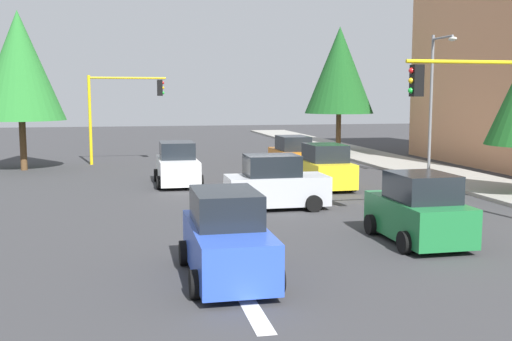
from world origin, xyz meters
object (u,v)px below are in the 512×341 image
Objects in this scene: traffic_signal_near_left at (483,107)px; street_lamp_curbside at (435,91)px; traffic_signal_far_right at (122,101)px; car_white at (177,165)px; tree_roadside_far at (339,70)px; car_orange at (292,156)px; car_silver at (276,184)px; tree_opposite_side at (19,66)px; car_blue at (227,239)px; car_green at (419,211)px; car_yellow at (324,168)px.

street_lamp_curbside is at bearing 159.65° from traffic_signal_near_left.
traffic_signal_far_right reaches higher than car_white.
car_white is (-10.76, -8.73, -2.86)m from traffic_signal_near_left.
tree_roadside_far reaches higher than car_orange.
traffic_signal_near_left reaches higher than car_silver.
tree_opposite_side is 2.15× the size of car_blue.
tree_roadside_far reaches higher than traffic_signal_far_right.
tree_opposite_side reaches higher than traffic_signal_far_right.
car_yellow is at bearing 176.66° from car_green.
car_green is (1.79, -2.99, -2.86)m from traffic_signal_near_left.
tree_roadside_far is at bearing 158.13° from car_yellow.
car_orange is (10.07, -6.21, -5.00)m from tree_roadside_far.
tree_opposite_side is 2.14× the size of car_orange.
car_green is 15.74m from car_orange.
traffic_signal_far_right is 24.23m from car_blue.
traffic_signal_near_left is 1.46× the size of car_green.
traffic_signal_far_right is (-20.00, -11.27, 0.01)m from traffic_signal_near_left.
tree_opposite_side is at bearing -112.55° from street_lamp_curbside.
street_lamp_curbside is (10.39, 14.84, 0.58)m from traffic_signal_far_right.
traffic_signal_far_right is 0.61× the size of tree_opposite_side.
street_lamp_curbside reaches higher than car_blue.
traffic_signal_far_right is at bearing -75.20° from tree_roadside_far.
tree_opposite_side reaches higher than car_green.
car_silver is at bearing -125.07° from traffic_signal_near_left.
car_silver is at bearing 158.78° from car_blue.
car_blue is at bearing -65.87° from traffic_signal_near_left.
street_lamp_curbside is 18.65m from car_blue.
traffic_signal_far_right is 0.59× the size of tree_roadside_far.
car_white is at bearing -140.95° from traffic_signal_near_left.
traffic_signal_near_left reaches higher than car_green.
tree_opposite_side is 21.36m from tree_roadside_far.
car_silver is at bearing -154.97° from car_green.
traffic_signal_far_right is 1.28× the size of car_white.
traffic_signal_near_left is 0.61× the size of tree_opposite_side.
tree_opposite_side is 2.38× the size of car_silver.
car_silver is 8.51m from car_blue.
car_yellow is at bearing 69.54° from car_white.
car_silver and car_white have the same top height.
car_green is at bearing -59.09° from traffic_signal_near_left.
car_white and car_yellow have the same top height.
traffic_signal_far_right is 1.31× the size of car_orange.
car_white and car_orange have the same top height.
tree_roadside_far is 2.21× the size of car_blue.
car_silver is at bearing 24.14° from car_white.
traffic_signal_far_right is 14.89m from car_yellow.
street_lamp_curbside is 1.94× the size of car_green.
car_silver is (14.00, 10.94, -4.82)m from tree_opposite_side.
tree_roadside_far is 2.48× the size of car_green.
car_white and car_blue have the same top height.
car_green is 0.89× the size of car_yellow.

